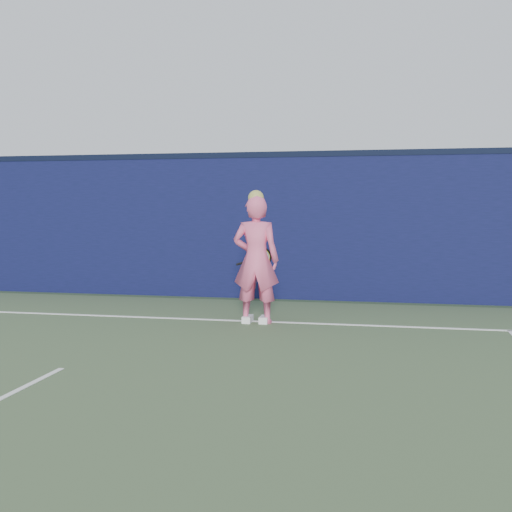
# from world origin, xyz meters

# --- Properties ---
(ground) EXTENTS (80.00, 80.00, 0.00)m
(ground) POSITION_xyz_m (0.00, 0.00, 0.00)
(ground) COLOR #2B4329
(ground) RESTS_ON ground
(backstop_wall) EXTENTS (24.00, 0.40, 2.50)m
(backstop_wall) POSITION_xyz_m (0.00, 6.50, 1.25)
(backstop_wall) COLOR black
(backstop_wall) RESTS_ON ground
(wall_cap) EXTENTS (24.00, 0.42, 0.10)m
(wall_cap) POSITION_xyz_m (0.00, 6.50, 2.55)
(wall_cap) COLOR black
(wall_cap) RESTS_ON backstop_wall
(player) EXTENTS (0.66, 0.44, 1.87)m
(player) POSITION_xyz_m (1.40, 3.93, 0.90)
(player) COLOR #E85A86
(player) RESTS_ON ground
(racket) EXTENTS (0.51, 0.25, 0.29)m
(racket) POSITION_xyz_m (1.37, 4.42, 0.89)
(racket) COLOR black
(racket) RESTS_ON ground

